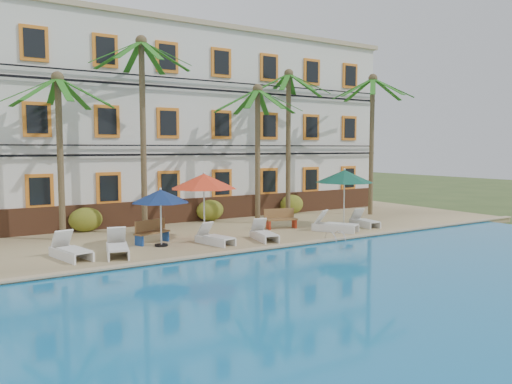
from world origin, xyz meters
TOP-DOWN VIEW (x-y plane):
  - ground at (0.00, 0.00)m, footprint 100.00×100.00m
  - pool_deck at (0.00, 5.00)m, footprint 30.00×12.00m
  - swimming_pool at (0.00, -7.00)m, footprint 26.00×12.00m
  - pool_coping at (0.00, -0.90)m, footprint 30.00×0.35m
  - hotel_building at (0.00, 9.98)m, footprint 25.40×6.44m
  - palm_a at (-6.95, 5.13)m, footprint 4.49×4.49m
  - palm_b at (-3.53, 4.87)m, footprint 4.49×4.49m
  - palm_c at (2.34, 4.73)m, footprint 4.49×4.49m
  - palm_d at (4.91, 5.68)m, footprint 4.49×4.49m
  - palm_e at (9.54, 4.06)m, footprint 4.49×4.49m
  - shrub_left at (-5.67, 6.60)m, footprint 1.50×0.90m
  - shrub_mid at (0.60, 6.60)m, footprint 1.50×0.90m
  - shrub_right at (5.85, 6.60)m, footprint 1.50×0.90m
  - umbrella_blue at (-4.03, 1.64)m, footprint 2.26×2.26m
  - umbrella_red at (-1.96, 2.09)m, footprint 2.81×2.81m
  - umbrella_green at (5.45, 1.76)m, footprint 2.80×2.80m
  - lounger_a at (-7.48, 1.22)m, footprint 1.13×2.10m
  - lounger_b at (-5.96, 0.90)m, footprint 1.18×2.11m
  - lounger_c at (-2.10, 0.92)m, footprint 1.03×1.87m
  - lounger_d at (0.03, 0.62)m, footprint 0.99×1.89m
  - lounger_e at (3.88, 0.67)m, footprint 1.62×2.10m
  - lounger_f at (6.10, 1.04)m, footprint 0.88×1.82m
  - bench_left at (-4.15, 2.44)m, footprint 1.57×0.95m
  - bench_right at (2.34, 2.68)m, footprint 1.57×0.83m
  - pool_ladder at (2.47, -1.00)m, footprint 0.54×0.74m

SIDE VIEW (x-z plane):
  - ground at x=0.00m, z-range 0.00..0.00m
  - swimming_pool at x=0.00m, z-range 0.00..0.20m
  - pool_deck at x=0.00m, z-range 0.00..0.25m
  - pool_ladder at x=2.47m, z-range -0.12..0.62m
  - pool_coping at x=0.00m, z-range 0.25..0.31m
  - lounger_f at x=6.10m, z-range 0.11..0.93m
  - lounger_c at x=-2.10m, z-range 0.10..0.94m
  - lounger_d at x=0.03m, z-range 0.10..0.95m
  - lounger_a at x=-7.48m, z-range 0.08..1.03m
  - lounger_b at x=-5.96m, z-range 0.08..1.03m
  - lounger_e at x=3.88m, z-range 0.08..1.03m
  - bench_left at x=-4.15m, z-range 0.26..1.18m
  - bench_right at x=2.34m, z-range 0.26..1.18m
  - shrub_left at x=-5.67m, z-range 0.25..1.35m
  - shrub_mid at x=0.60m, z-range 0.25..1.35m
  - shrub_right at x=5.85m, z-range 0.25..1.35m
  - umbrella_blue at x=-4.03m, z-range 1.04..3.31m
  - umbrella_green at x=5.45m, z-range 1.24..4.03m
  - umbrella_red at x=-1.96m, z-range 1.24..4.05m
  - palm_a at x=-6.95m, z-range 1.31..8.15m
  - palm_c at x=2.34m, z-range 1.31..8.25m
  - palm_e at x=9.54m, z-range 1.39..9.30m
  - hotel_building at x=0.00m, z-range 0.26..10.49m
  - palm_d at x=4.91m, z-range 1.40..9.40m
  - palm_b at x=-3.53m, z-range 1.44..10.07m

